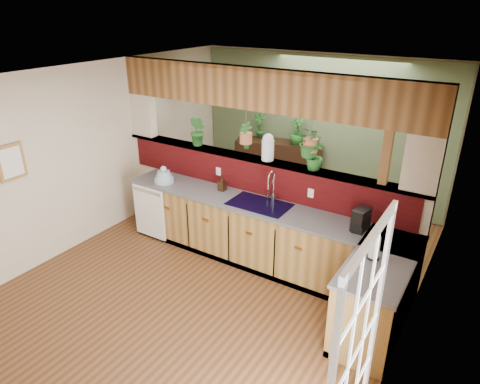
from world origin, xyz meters
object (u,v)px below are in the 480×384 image
Objects in this scene: paper_towel at (374,248)px; shelving_console at (278,168)px; glass_jar at (268,147)px; dish_stack at (164,177)px; coffee_maker at (361,221)px; soap_dispenser at (222,183)px; faucet at (272,185)px.

shelving_console is at bearing 132.46° from paper_towel.
paper_towel is 2.04m from glass_jar.
dish_stack is 2.51m from shelving_console.
coffee_maker is at bearing 2.11° from dish_stack.
glass_jar is at bearing 17.51° from dish_stack.
coffee_maker is at bearing 121.02° from paper_towel.
shelving_console is at bearing 73.65° from dish_stack.
dish_stack is 1.66m from glass_jar.
soap_dispenser is at bearing -171.89° from coffee_maker.
dish_stack is (-1.67, -0.25, -0.16)m from faucet.
dish_stack is 0.92m from soap_dispenser.
faucet is at bearing 157.13° from paper_towel.
coffee_maker is at bearing -6.46° from faucet.
coffee_maker reaches higher than shelving_console.
soap_dispenser reaches higher than shelving_console.
paper_towel reaches higher than dish_stack.
shelving_console is at bearing 95.42° from soap_dispenser.
faucet reaches higher than coffee_maker.
glass_jar is 2.32m from shelving_console.
faucet is 1.65× the size of paper_towel.
glass_jar is 0.23× the size of shelving_console.
coffee_maker is 0.99× the size of paper_towel.
shelving_console is (-2.23, 2.26, -0.52)m from coffee_maker.
glass_jar is at bearing 131.57° from faucet.
faucet is at bearing -48.43° from glass_jar.
dish_stack is at bearing 172.78° from paper_towel.
paper_towel is 0.17× the size of shelving_console.
dish_stack is at bearing -166.94° from coffee_maker.
soap_dispenser is 2.42m from paper_towel.
paper_towel reaches higher than shelving_console.
dish_stack is at bearing -162.49° from glass_jar.
glass_jar is at bearing 24.02° from soap_dispenser.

